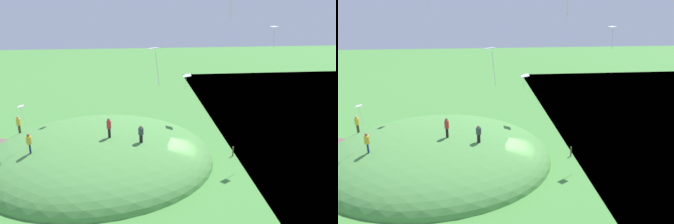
{
  "view_description": "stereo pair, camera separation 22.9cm",
  "coord_description": "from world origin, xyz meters",
  "views": [
    {
      "loc": [
        4.0,
        27.51,
        14.89
      ],
      "look_at": [
        0.86,
        -3.39,
        4.32
      ],
      "focal_mm": 35.56,
      "sensor_mm": 36.0,
      "label": 1
    },
    {
      "loc": [
        3.77,
        27.53,
        14.89
      ],
      "look_at": [
        0.86,
        -3.39,
        4.32
      ],
      "focal_mm": 35.56,
      "sensor_mm": 36.0,
      "label": 2
    }
  ],
  "objects": [
    {
      "name": "kite_6",
      "position": [
        -8.75,
        -2.38,
        12.36
      ],
      "size": [
        0.99,
        0.93,
        2.07
      ],
      "color": "silver"
    },
    {
      "name": "kite_3",
      "position": [
        13.57,
        0.02,
        6.21
      ],
      "size": [
        0.45,
        0.65,
        1.95
      ],
      "color": "silver"
    },
    {
      "name": "ground_plane",
      "position": [
        0.0,
        0.0,
        0.0
      ],
      "size": [
        160.0,
        160.0,
        0.0
      ],
      "primitive_type": "plane",
      "color": "#498A3C"
    },
    {
      "name": "grass_hill",
      "position": [
        7.68,
        -2.15,
        0.0
      ],
      "size": [
        22.08,
        19.57,
        6.47
      ],
      "primitive_type": "ellipsoid",
      "color": "#519145",
      "rests_on": "ground_plane"
    },
    {
      "name": "person_watching_kites",
      "position": [
        15.94,
        -5.46,
        3.0
      ],
      "size": [
        0.55,
        0.55,
        1.83
      ],
      "rotation": [
        0.0,
        0.0,
        3.46
      ],
      "color": "#403627",
      "rests_on": "grass_hill"
    },
    {
      "name": "kite_9",
      "position": [
        -1.38,
        -6.07,
        7.31
      ],
      "size": [
        0.88,
        1.22,
        1.56
      ],
      "color": "white"
    },
    {
      "name": "person_with_child",
      "position": [
        12.93,
        1.16,
        3.72
      ],
      "size": [
        0.52,
        0.52,
        1.75
      ],
      "rotation": [
        0.0,
        0.0,
        1.78
      ],
      "color": "navy",
      "rests_on": "grass_hill"
    },
    {
      "name": "person_walking_path",
      "position": [
        3.64,
        0.47,
        3.88
      ],
      "size": [
        0.64,
        0.64,
        1.61
      ],
      "rotation": [
        0.0,
        0.0,
        5.73
      ],
      "color": "black",
      "rests_on": "grass_hill"
    },
    {
      "name": "person_near_shore",
      "position": [
        6.43,
        -0.27,
        4.32
      ],
      "size": [
        0.55,
        0.55,
        1.83
      ],
      "rotation": [
        0.0,
        0.0,
        5.66
      ],
      "color": "black",
      "rests_on": "grass_hill"
    },
    {
      "name": "mooring_post",
      "position": [
        -5.49,
        -1.77,
        0.51
      ],
      "size": [
        0.14,
        0.14,
        1.01
      ],
      "primitive_type": "cylinder",
      "color": "brown",
      "rests_on": "ground_plane"
    },
    {
      "name": "kite_0",
      "position": [
        2.87,
        8.52,
        12.01
      ],
      "size": [
        0.83,
        0.8,
        2.14
      ],
      "color": "silver"
    },
    {
      "name": "kite_1",
      "position": [
        8.25,
        -9.82,
        14.78
      ],
      "size": [
        0.87,
        1.01,
        1.97
      ],
      "color": "white"
    }
  ]
}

